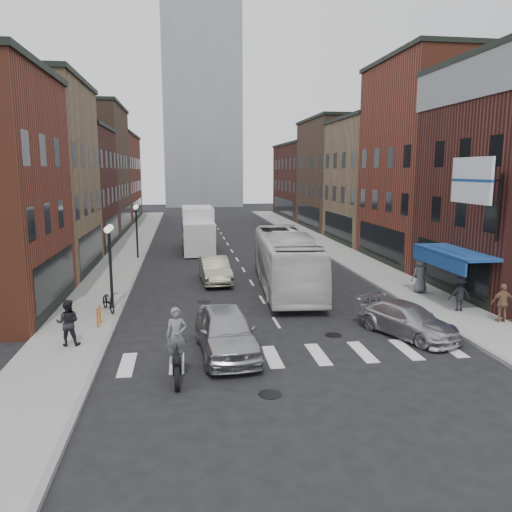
{
  "coord_description": "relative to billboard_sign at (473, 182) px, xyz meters",
  "views": [
    {
      "loc": [
        -3.96,
        -19.82,
        6.64
      ],
      "look_at": [
        -0.14,
        6.22,
        2.1
      ],
      "focal_mm": 35.0,
      "sensor_mm": 36.0,
      "label": 1
    }
  ],
  "objects": [
    {
      "name": "sidewalk_right",
      "position": [
        -0.09,
        21.5,
        -6.06
      ],
      "size": [
        3.0,
        74.0,
        0.15
      ],
      "primitive_type": "cube",
      "color": "gray",
      "rests_on": "ground"
    },
    {
      "name": "bldg_left_far_a",
      "position": [
        -23.58,
        34.5,
        0.52
      ],
      "size": [
        10.3,
        12.2,
        13.3
      ],
      "color": "#4B3725",
      "rests_on": "ground"
    },
    {
      "name": "streetlamp_near",
      "position": [
        -15.99,
        3.5,
        -3.22
      ],
      "size": [
        0.32,
        1.22,
        4.11
      ],
      "color": "black",
      "rests_on": "ground"
    },
    {
      "name": "curb_left",
      "position": [
        -15.59,
        21.5,
        -6.13
      ],
      "size": [
        0.2,
        74.0,
        0.16
      ],
      "primitive_type": "cube",
      "color": "gray",
      "rests_on": "ground"
    },
    {
      "name": "awning_blue",
      "position": [
        0.34,
        2.0,
        -3.5
      ],
      "size": [
        1.8,
        5.0,
        0.78
      ],
      "color": "navy",
      "rests_on": "ground"
    },
    {
      "name": "transit_bus",
      "position": [
        -6.88,
        6.73,
        -4.52
      ],
      "size": [
        3.58,
        11.74,
        3.22
      ],
      "primitive_type": "imported",
      "rotation": [
        0.0,
        0.0,
        -0.08
      ],
      "color": "silver",
      "rests_on": "ground"
    },
    {
      "name": "curb_car",
      "position": [
        -3.65,
        -1.98,
        -5.48
      ],
      "size": [
        3.49,
        4.86,
        1.31
      ],
      "primitive_type": "imported",
      "rotation": [
        0.0,
        0.0,
        0.41
      ],
      "color": "#B8B7BC",
      "rests_on": "ground"
    },
    {
      "name": "sidewalk_left",
      "position": [
        -17.09,
        21.5,
        -6.06
      ],
      "size": [
        3.0,
        74.0,
        0.15
      ],
      "primitive_type": "cube",
      "color": "gray",
      "rests_on": "ground"
    },
    {
      "name": "bldg_right_far_b",
      "position": [
        6.41,
        48.5,
        -0.98
      ],
      "size": [
        10.3,
        16.2,
        10.3
      ],
      "color": "#401A17",
      "rests_on": "ground"
    },
    {
      "name": "ped_left_solo",
      "position": [
        -16.9,
        -1.58,
        -5.1
      ],
      "size": [
        0.86,
        0.51,
        1.76
      ],
      "primitive_type": "imported",
      "rotation": [
        0.0,
        0.0,
        3.12
      ],
      "color": "black",
      "rests_on": "sidewalk_left"
    },
    {
      "name": "bldg_left_far_b",
      "position": [
        -23.58,
        48.5,
        -0.48
      ],
      "size": [
        10.3,
        16.2,
        11.3
      ],
      "color": "brown",
      "rests_on": "ground"
    },
    {
      "name": "bldg_left_mid_a",
      "position": [
        -23.58,
        13.5,
        0.02
      ],
      "size": [
        10.3,
        10.2,
        12.3
      ],
      "color": "#866949",
      "rests_on": "ground"
    },
    {
      "name": "parked_bicycle",
      "position": [
        -16.09,
        2.98,
        -5.52
      ],
      "size": [
        1.28,
        1.87,
        0.93
      ],
      "primitive_type": "imported",
      "rotation": [
        0.0,
        0.0,
        0.42
      ],
      "color": "black",
      "rests_on": "sidewalk_left"
    },
    {
      "name": "bldg_right_far_a",
      "position": [
        6.41,
        34.5,
        0.02
      ],
      "size": [
        10.3,
        12.2,
        12.3
      ],
      "color": "#4B3725",
      "rests_on": "ground"
    },
    {
      "name": "bldg_left_mid_b",
      "position": [
        -23.58,
        23.5,
        -0.98
      ],
      "size": [
        10.3,
        10.2,
        10.3
      ],
      "color": "#401A17",
      "rests_on": "ground"
    },
    {
      "name": "sedan_left_near",
      "position": [
        -11.1,
        -2.91,
        -5.28
      ],
      "size": [
        2.36,
        5.14,
        1.71
      ],
      "primitive_type": "imported",
      "rotation": [
        0.0,
        0.0,
        0.07
      ],
      "color": "#AAAAAF",
      "rests_on": "ground"
    },
    {
      "name": "bldg_right_mid_a",
      "position": [
        6.41,
        13.5,
        1.02
      ],
      "size": [
        10.3,
        10.2,
        14.3
      ],
      "color": "brown",
      "rests_on": "ground"
    },
    {
      "name": "crosswalk_stripes",
      "position": [
        -8.59,
        -3.5,
        -6.13
      ],
      "size": [
        12.0,
        2.2,
        0.01
      ],
      "primitive_type": "cube",
      "color": "silver",
      "rests_on": "ground"
    },
    {
      "name": "curb_right",
      "position": [
        -1.59,
        21.5,
        -6.13
      ],
      "size": [
        0.2,
        74.0,
        0.16
      ],
      "primitive_type": "cube",
      "color": "gray",
      "rests_on": "ground"
    },
    {
      "name": "ped_right_b",
      "position": [
        1.01,
        -1.26,
        -5.14
      ],
      "size": [
        1.06,
        0.65,
        1.69
      ],
      "primitive_type": "imported",
      "rotation": [
        0.0,
        0.0,
        2.98
      ],
      "color": "#876045",
      "rests_on": "sidewalk_right"
    },
    {
      "name": "box_truck",
      "position": [
        -11.35,
        21.06,
        -4.37
      ],
      "size": [
        2.6,
        8.24,
        3.57
      ],
      "rotation": [
        0.0,
        0.0,
        0.01
      ],
      "color": "silver",
      "rests_on": "ground"
    },
    {
      "name": "motorcycle_rider",
      "position": [
        -12.84,
        -5.04,
        -5.01
      ],
      "size": [
        0.66,
        2.36,
        2.41
      ],
      "rotation": [
        0.0,
        0.0,
        -0.0
      ],
      "color": "black",
      "rests_on": "ground"
    },
    {
      "name": "ground",
      "position": [
        -8.59,
        -0.5,
        -6.13
      ],
      "size": [
        160.0,
        160.0,
        0.0
      ],
      "primitive_type": "plane",
      "color": "black",
      "rests_on": "ground"
    },
    {
      "name": "distant_tower",
      "position": [
        -8.59,
        77.5,
        18.87
      ],
      "size": [
        14.0,
        14.0,
        50.0
      ],
      "primitive_type": "cube",
      "color": "#9399A0",
      "rests_on": "ground"
    },
    {
      "name": "streetlamp_far",
      "position": [
        -15.99,
        17.5,
        -3.22
      ],
      "size": [
        0.32,
        1.22,
        4.11
      ],
      "color": "black",
      "rests_on": "ground"
    },
    {
      "name": "bike_rack",
      "position": [
        -16.19,
        0.8,
        -5.58
      ],
      "size": [
        0.08,
        0.68,
        0.8
      ],
      "color": "#D8590C",
      "rests_on": "sidewalk_left"
    },
    {
      "name": "ped_right_c",
      "position": [
        -0.05,
        4.24,
        -5.01
      ],
      "size": [
        1.04,
        0.77,
        1.94
      ],
      "primitive_type": "imported",
      "rotation": [
        0.0,
        0.0,
        3.31
      ],
      "color": "#505157",
      "rests_on": "sidewalk_right"
    },
    {
      "name": "sedan_left_far",
      "position": [
        -10.75,
        8.92,
        -5.38
      ],
      "size": [
        1.89,
        4.67,
        1.51
      ],
      "primitive_type": "imported",
      "rotation": [
        0.0,
        0.0,
        0.07
      ],
      "color": "#B3AD91",
      "rests_on": "ground"
    },
    {
      "name": "ped_right_a",
      "position": [
        0.1,
        0.63,
        -5.18
      ],
      "size": [
        1.07,
        0.57,
        1.61
      ],
      "primitive_type": "imported",
      "rotation": [
        0.0,
        0.0,
        3.08
      ],
      "color": "black",
      "rests_on": "sidewalk_right"
    },
    {
      "name": "bldg_right_mid_b",
      "position": [
        6.41,
        23.5,
        -0.48
      ],
      "size": [
        10.3,
        10.2,
        11.3
      ],
      "color": "#866949",
      "rests_on": "ground"
    },
    {
      "name": "billboard_sign",
      "position": [
        0.0,
        0.0,
        0.0
      ],
      "size": [
        1.52,
        3.0,
        3.7
      ],
      "color": "black",
      "rests_on": "ground"
    }
  ]
}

